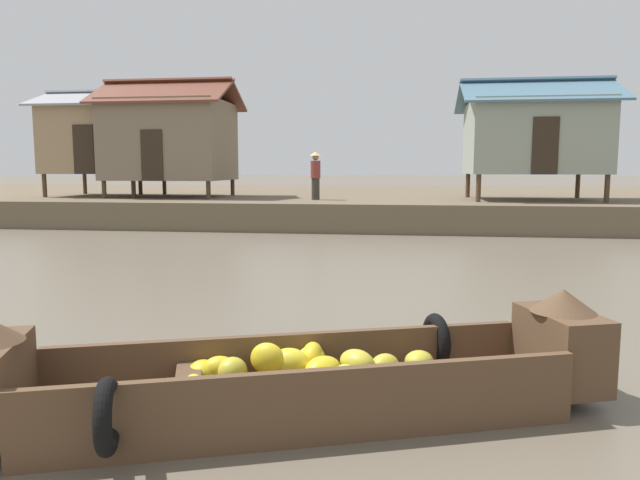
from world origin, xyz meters
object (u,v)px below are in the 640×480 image
vendor_person (316,173)px  banana_boat (301,378)px  stilt_house_left (105,138)px  stilt_house_mid_left (170,139)px  stilt_house_mid_right (533,136)px

vendor_person → banana_boat: bearing=-82.0°
banana_boat → vendor_person: (-2.21, 15.80, 1.50)m
stilt_house_left → stilt_house_mid_left: (2.84, -0.41, -0.07)m
stilt_house_mid_left → stilt_house_mid_right: 13.23m
stilt_house_left → vendor_person: (8.64, -1.78, -1.33)m
stilt_house_left → stilt_house_mid_left: size_ratio=0.92×
stilt_house_left → stilt_house_mid_left: stilt_house_mid_left is taller
stilt_house_mid_left → vendor_person: (5.80, -1.37, -1.26)m
banana_boat → stilt_house_left: bearing=121.7°
stilt_house_mid_left → stilt_house_mid_right: (13.23, -0.37, 0.01)m
stilt_house_mid_left → stilt_house_left: bearing=171.9°
banana_boat → stilt_house_mid_left: (-8.01, 17.17, 2.76)m
stilt_house_left → stilt_house_mid_left: 2.87m
stilt_house_mid_left → vendor_person: bearing=-13.3°
stilt_house_mid_right → banana_boat: bearing=-107.3°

